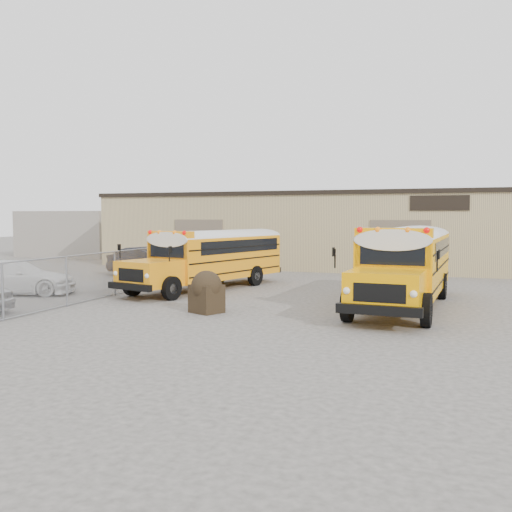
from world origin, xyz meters
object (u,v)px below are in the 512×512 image
(school_bus_right, at_px, (423,250))
(car_white, at_px, (15,277))
(school_bus_left, at_px, (278,248))
(tarp_bundle, at_px, (207,291))
(car_dark, at_px, (149,262))

(school_bus_right, bearing_deg, car_white, -151.27)
(school_bus_left, bearing_deg, school_bus_right, -10.25)
(school_bus_left, xyz_separation_m, tarp_bundle, (1.09, -11.24, -0.81))
(tarp_bundle, height_order, car_dark, car_dark)
(school_bus_left, distance_m, school_bus_right, 7.51)
(tarp_bundle, distance_m, car_dark, 12.00)
(school_bus_left, height_order, school_bus_right, school_bus_right)
(school_bus_right, distance_m, tarp_bundle, 11.78)
(car_dark, bearing_deg, school_bus_left, -61.76)
(school_bus_right, height_order, car_white, school_bus_right)
(school_bus_left, bearing_deg, tarp_bundle, -84.45)
(school_bus_left, bearing_deg, car_dark, -163.22)
(school_bus_right, distance_m, car_dark, 13.94)
(school_bus_left, relative_size, tarp_bundle, 6.60)
(tarp_bundle, xyz_separation_m, car_white, (-9.25, 1.38, -0.02))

